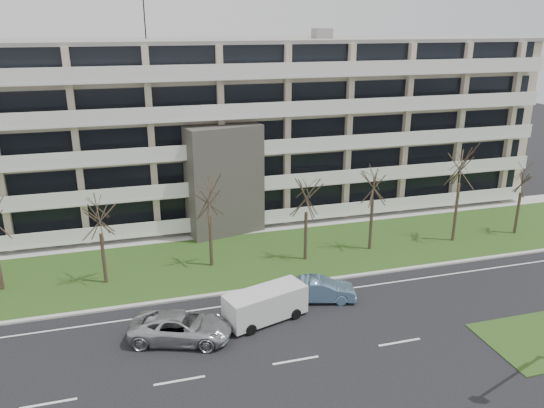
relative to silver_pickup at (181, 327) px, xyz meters
name	(u,v)px	position (x,y,z in m)	size (l,w,h in m)	color
ground	(296,360)	(5.47, -3.57, -0.78)	(160.00, 160.00, 0.00)	black
grass_verge	(241,258)	(5.47, 9.43, -0.75)	(90.00, 10.00, 0.06)	#2D4818
curb	(257,289)	(5.47, 4.43, -0.72)	(90.00, 0.35, 0.12)	#B2B2AD
sidewalk	(226,232)	(5.47, 14.93, -0.74)	(90.00, 2.00, 0.08)	#B2B2AD
lane_edge_line	(263,301)	(5.47, 2.93, -0.77)	(90.00, 0.12, 0.01)	white
apartment_building	(209,127)	(5.47, 21.75, 6.84)	(60.50, 15.10, 18.75)	#C4B798
silver_pickup	(181,327)	(0.00, 0.00, 0.00)	(2.58, 5.59, 1.55)	#B6B9BE
blue_sedan	(320,290)	(8.91, 2.03, -0.04)	(1.56, 4.47, 1.47)	#74A0C9
white_van	(266,302)	(5.09, 0.75, 0.36)	(5.22, 3.17, 1.90)	silver
tree_2	(99,214)	(-4.08, 8.17, 4.18)	(3.19, 3.19, 6.38)	#382B21
tree_3	(209,195)	(3.21, 8.86, 4.62)	(3.47, 3.47, 6.94)	#382B21
tree_4	(307,193)	(10.05, 8.00, 4.40)	(3.33, 3.33, 6.66)	#382B21
tree_5	(374,180)	(15.46, 8.40, 4.83)	(3.61, 3.61, 7.21)	#382B21
tree_6	(462,160)	(22.63, 8.11, 5.90)	(4.29, 4.29, 8.58)	#382B21
tree_7	(523,176)	(28.48, 8.04, 4.18)	(3.19, 3.19, 6.38)	#382B21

